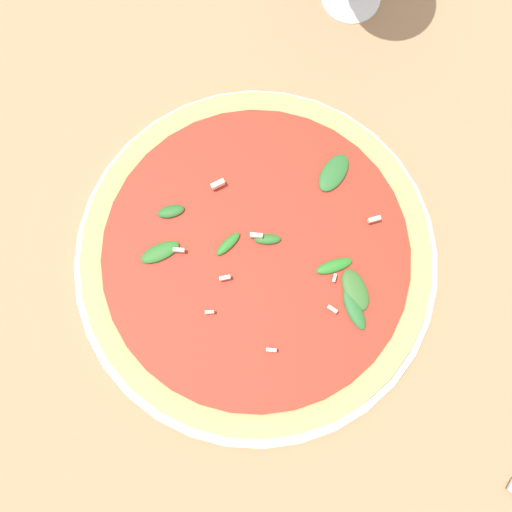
{
  "coord_description": "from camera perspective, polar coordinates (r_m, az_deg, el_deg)",
  "views": [
    {
      "loc": [
        0.06,
        -0.09,
        0.59
      ],
      "look_at": [
        0.03,
        0.01,
        0.03
      ],
      "focal_mm": 42.0,
      "sensor_mm": 36.0,
      "label": 1
    }
  ],
  "objects": [
    {
      "name": "ground_plane",
      "position": [
        0.6,
        -2.91,
        -0.67
      ],
      "size": [
        6.0,
        6.0,
        0.0
      ],
      "primitive_type": "plane",
      "color": "#9E7A56"
    },
    {
      "name": "pizza_arugula_main",
      "position": [
        0.58,
        0.02,
        -0.24
      ],
      "size": [
        0.35,
        0.35,
        0.05
      ],
      "color": "silver",
      "rests_on": "ground_plane"
    }
  ]
}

